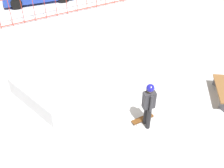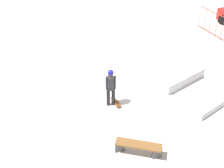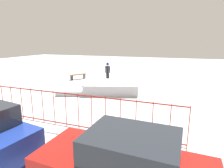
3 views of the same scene
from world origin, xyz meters
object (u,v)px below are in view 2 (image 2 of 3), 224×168
Objects in this scene: skateboard at (116,102)px; park_bench at (138,147)px; skate_ramp at (165,74)px; skater at (111,85)px.

park_bench is (3.10, -0.40, 0.28)m from skateboard.
skate_ramp reaches higher than skateboard.
skater reaches higher than skate_ramp.
skater is at bearing -91.95° from skateboard.
skate_ramp is 3.45m from skater.
skater is at bearing 176.87° from park_bench.
skateboard is 0.52× the size of park_bench.
skater is 0.96m from skateboard.
skate_ramp is 7.40× the size of skateboard.
skater is 2.15× the size of skateboard.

